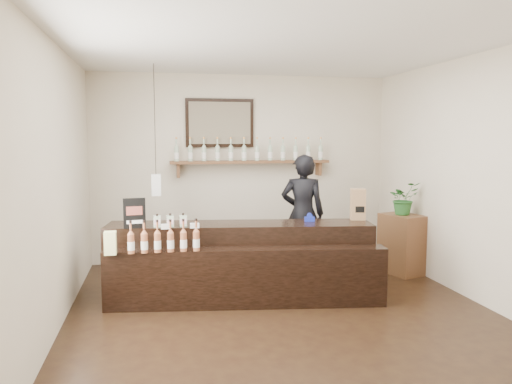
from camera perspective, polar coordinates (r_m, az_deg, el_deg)
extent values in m
plane|color=black|center=(5.49, 3.08, -13.63)|extent=(5.00, 5.00, 0.00)
plane|color=beige|center=(7.62, -1.54, 2.75)|extent=(4.50, 0.00, 4.50)
plane|color=beige|center=(2.85, 15.87, -3.40)|extent=(4.50, 0.00, 4.50)
plane|color=beige|center=(5.11, -22.08, 0.56)|extent=(0.00, 5.00, 5.00)
plane|color=beige|center=(6.14, 23.95, 1.37)|extent=(0.00, 5.00, 5.00)
plane|color=white|center=(5.24, 3.27, 16.51)|extent=(5.00, 5.00, 0.00)
cube|color=brown|center=(7.50, -0.62, 3.46)|extent=(2.40, 0.25, 0.04)
cube|color=brown|center=(7.42, -8.89, 2.43)|extent=(0.04, 0.20, 0.20)
cube|color=brown|center=(7.81, 7.16, 2.64)|extent=(0.04, 0.20, 0.20)
cube|color=black|center=(7.53, -4.17, 7.87)|extent=(1.02, 0.04, 0.72)
cube|color=#3F3628|center=(7.50, -4.14, 7.88)|extent=(0.92, 0.01, 0.62)
cube|color=white|center=(6.62, -11.34, 0.80)|extent=(0.12, 0.12, 0.28)
cylinder|color=black|center=(6.60, -11.50, 8.12)|extent=(0.01, 0.01, 1.41)
cylinder|color=#ACC4A4|center=(7.37, -9.07, 4.29)|extent=(0.07, 0.07, 0.20)
cone|color=#ACC4A4|center=(7.37, -9.09, 5.27)|extent=(0.07, 0.07, 0.05)
cylinder|color=#ACC4A4|center=(7.37, -9.10, 5.74)|extent=(0.02, 0.02, 0.07)
cylinder|color=#D98A3F|center=(7.37, -9.10, 6.10)|extent=(0.03, 0.03, 0.02)
cylinder|color=white|center=(7.38, -9.07, 4.13)|extent=(0.07, 0.07, 0.09)
cylinder|color=#ACC4A4|center=(7.39, -7.52, 4.31)|extent=(0.07, 0.07, 0.20)
cone|color=#ACC4A4|center=(7.38, -7.53, 5.30)|extent=(0.07, 0.07, 0.05)
cylinder|color=#ACC4A4|center=(7.38, -7.54, 5.76)|extent=(0.02, 0.02, 0.07)
cylinder|color=#D98A3F|center=(7.38, -7.54, 6.13)|extent=(0.03, 0.03, 0.02)
cylinder|color=white|center=(7.39, -7.51, 4.15)|extent=(0.07, 0.07, 0.09)
cylinder|color=#ACC4A4|center=(7.40, -5.97, 4.34)|extent=(0.07, 0.07, 0.20)
cone|color=#ACC4A4|center=(7.40, -5.98, 5.32)|extent=(0.07, 0.07, 0.05)
cylinder|color=#ACC4A4|center=(7.40, -5.98, 5.78)|extent=(0.02, 0.02, 0.07)
cylinder|color=#D98A3F|center=(7.40, -5.99, 6.15)|extent=(0.03, 0.03, 0.02)
cylinder|color=white|center=(7.40, -5.97, 4.18)|extent=(0.07, 0.07, 0.09)
cylinder|color=#ACC4A4|center=(7.42, -4.43, 4.36)|extent=(0.07, 0.07, 0.20)
cone|color=#ACC4A4|center=(7.42, -4.43, 5.34)|extent=(0.07, 0.07, 0.05)
cylinder|color=#ACC4A4|center=(7.42, -4.44, 5.80)|extent=(0.02, 0.02, 0.07)
cylinder|color=#D98A3F|center=(7.42, -4.44, 6.16)|extent=(0.03, 0.03, 0.02)
cylinder|color=white|center=(7.42, -4.42, 4.20)|extent=(0.07, 0.07, 0.09)
cylinder|color=#ACC4A4|center=(7.45, -2.89, 4.37)|extent=(0.07, 0.07, 0.20)
cone|color=#ACC4A4|center=(7.45, -2.90, 5.35)|extent=(0.07, 0.07, 0.05)
cylinder|color=#ACC4A4|center=(7.45, -2.90, 5.81)|extent=(0.02, 0.02, 0.07)
cylinder|color=#D98A3F|center=(7.45, -2.90, 6.17)|extent=(0.03, 0.03, 0.02)
cylinder|color=white|center=(7.45, -2.89, 4.22)|extent=(0.07, 0.07, 0.09)
cylinder|color=#ACC4A4|center=(7.48, -1.37, 4.39)|extent=(0.07, 0.07, 0.20)
cone|color=#ACC4A4|center=(7.48, -1.38, 5.36)|extent=(0.07, 0.07, 0.05)
cylinder|color=#ACC4A4|center=(7.48, -1.38, 5.82)|extent=(0.02, 0.02, 0.07)
cylinder|color=#D98A3F|center=(7.48, -1.38, 6.18)|extent=(0.03, 0.03, 0.02)
cylinder|color=white|center=(7.48, -1.37, 4.23)|extent=(0.07, 0.07, 0.09)
cylinder|color=#ACC4A4|center=(7.52, 0.13, 4.40)|extent=(0.07, 0.07, 0.20)
cone|color=#ACC4A4|center=(7.52, 0.13, 5.37)|extent=(0.07, 0.07, 0.05)
cylinder|color=#ACC4A4|center=(7.51, 0.13, 5.82)|extent=(0.02, 0.02, 0.07)
cylinder|color=#D98A3F|center=(7.51, 0.13, 6.18)|extent=(0.03, 0.03, 0.02)
cylinder|color=white|center=(7.52, 0.13, 4.24)|extent=(0.07, 0.07, 0.09)
cylinder|color=#ACC4A4|center=(7.56, 1.62, 4.41)|extent=(0.07, 0.07, 0.20)
cone|color=#ACC4A4|center=(7.56, 1.62, 5.37)|extent=(0.07, 0.07, 0.05)
cylinder|color=#ACC4A4|center=(7.56, 1.63, 5.82)|extent=(0.02, 0.02, 0.07)
cylinder|color=#D98A3F|center=(7.56, 1.63, 6.18)|extent=(0.03, 0.03, 0.02)
cylinder|color=white|center=(7.56, 1.62, 4.25)|extent=(0.07, 0.07, 0.09)
cylinder|color=#ACC4A4|center=(7.61, 3.09, 4.41)|extent=(0.07, 0.07, 0.20)
cone|color=#ACC4A4|center=(7.61, 3.10, 5.37)|extent=(0.07, 0.07, 0.05)
cylinder|color=#ACC4A4|center=(7.60, 3.10, 5.82)|extent=(0.02, 0.02, 0.07)
cylinder|color=#D98A3F|center=(7.60, 3.10, 6.17)|extent=(0.03, 0.03, 0.02)
cylinder|color=white|center=(7.61, 3.09, 4.26)|extent=(0.07, 0.07, 0.09)
cylinder|color=#ACC4A4|center=(7.66, 4.55, 4.41)|extent=(0.07, 0.07, 0.20)
cone|color=#ACC4A4|center=(7.66, 4.56, 5.36)|extent=(0.07, 0.07, 0.05)
cylinder|color=#ACC4A4|center=(7.66, 4.56, 5.81)|extent=(0.02, 0.02, 0.07)
cylinder|color=#D98A3F|center=(7.66, 4.56, 6.16)|extent=(0.03, 0.03, 0.02)
cylinder|color=white|center=(7.66, 4.55, 4.26)|extent=(0.07, 0.07, 0.09)
cylinder|color=#ACC4A4|center=(7.72, 5.98, 4.41)|extent=(0.07, 0.07, 0.20)
cone|color=#ACC4A4|center=(7.71, 5.99, 5.36)|extent=(0.07, 0.07, 0.05)
cylinder|color=#ACC4A4|center=(7.71, 6.00, 5.80)|extent=(0.02, 0.02, 0.07)
cylinder|color=#D98A3F|center=(7.71, 6.00, 6.15)|extent=(0.03, 0.03, 0.02)
cylinder|color=white|center=(7.72, 5.98, 4.26)|extent=(0.07, 0.07, 0.09)
cylinder|color=#ACC4A4|center=(7.78, 7.39, 4.41)|extent=(0.07, 0.07, 0.20)
cone|color=#ACC4A4|center=(7.78, 7.40, 5.35)|extent=(0.07, 0.07, 0.05)
cylinder|color=#ACC4A4|center=(7.78, 7.41, 5.79)|extent=(0.02, 0.02, 0.07)
cylinder|color=#D98A3F|center=(7.78, 7.41, 6.13)|extent=(0.03, 0.03, 0.02)
cylinder|color=white|center=(7.78, 7.39, 4.26)|extent=(0.07, 0.07, 0.09)
cube|color=black|center=(5.95, -1.82, -7.69)|extent=(3.14, 0.97, 0.86)
cube|color=black|center=(5.59, -1.11, -9.73)|extent=(3.10, 0.70, 0.65)
cube|color=white|center=(5.58, -10.29, -3.91)|extent=(0.10, 0.04, 0.05)
cube|color=white|center=(5.60, -7.03, -3.83)|extent=(0.10, 0.04, 0.05)
cube|color=#DADB86|center=(5.43, -16.30, -6.24)|extent=(0.12, 0.12, 0.12)
cube|color=#DADB86|center=(5.41, -16.34, -4.99)|extent=(0.12, 0.12, 0.12)
cube|color=#ACC4A4|center=(5.73, -11.24, -3.34)|extent=(0.08, 0.08, 0.13)
cube|color=#EEB9C8|center=(5.69, -11.24, -3.41)|extent=(0.07, 0.00, 0.06)
cylinder|color=black|center=(5.72, -11.25, -2.61)|extent=(0.02, 0.02, 0.03)
cube|color=#ACC4A4|center=(5.73, -9.78, -3.31)|extent=(0.08, 0.08, 0.13)
cube|color=#EEB9C8|center=(5.69, -9.77, -3.38)|extent=(0.07, 0.00, 0.06)
cylinder|color=black|center=(5.72, -9.79, -2.58)|extent=(0.02, 0.02, 0.03)
cube|color=#ACC4A4|center=(5.73, -8.33, -3.28)|extent=(0.08, 0.08, 0.13)
cube|color=#EEB9C8|center=(5.69, -8.30, -3.34)|extent=(0.07, 0.00, 0.06)
cylinder|color=black|center=(5.72, -8.34, -2.54)|extent=(0.02, 0.02, 0.03)
cylinder|color=#9D5635|center=(5.41, -14.09, -5.77)|extent=(0.07, 0.07, 0.20)
cone|color=#9D5635|center=(5.38, -14.13, -4.45)|extent=(0.07, 0.07, 0.05)
cylinder|color=#9D5635|center=(5.37, -14.15, -3.82)|extent=(0.02, 0.02, 0.07)
cylinder|color=black|center=(5.36, -14.16, -3.32)|extent=(0.03, 0.03, 0.03)
cylinder|color=white|center=(5.41, -14.09, -5.98)|extent=(0.07, 0.07, 0.09)
cylinder|color=#9D5635|center=(5.40, -12.64, -5.74)|extent=(0.07, 0.07, 0.20)
cone|color=#9D5635|center=(5.38, -12.67, -4.42)|extent=(0.07, 0.07, 0.05)
cylinder|color=#9D5635|center=(5.37, -12.69, -3.79)|extent=(0.02, 0.02, 0.07)
cylinder|color=black|center=(5.36, -12.70, -3.30)|extent=(0.03, 0.03, 0.03)
cylinder|color=white|center=(5.41, -12.64, -5.96)|extent=(0.07, 0.07, 0.09)
cylinder|color=#9D5635|center=(5.40, -11.19, -5.72)|extent=(0.07, 0.07, 0.20)
cone|color=#9D5635|center=(5.38, -11.22, -4.39)|extent=(0.07, 0.07, 0.05)
cylinder|color=#9D5635|center=(5.37, -11.23, -3.76)|extent=(0.02, 0.02, 0.07)
cylinder|color=black|center=(5.36, -11.24, -3.27)|extent=(0.03, 0.03, 0.03)
cylinder|color=white|center=(5.41, -11.18, -5.93)|extent=(0.07, 0.07, 0.09)
cylinder|color=#9D5635|center=(5.40, -9.74, -5.68)|extent=(0.07, 0.07, 0.20)
cone|color=#9D5635|center=(5.38, -9.76, -4.36)|extent=(0.07, 0.07, 0.05)
cylinder|color=#9D5635|center=(5.37, -9.77, -3.73)|extent=(0.02, 0.02, 0.07)
cylinder|color=black|center=(5.36, -9.78, -3.23)|extent=(0.03, 0.03, 0.03)
cylinder|color=white|center=(5.41, -9.73, -5.89)|extent=(0.07, 0.07, 0.09)
cylinder|color=#9D5635|center=(5.41, -8.29, -5.65)|extent=(0.07, 0.07, 0.20)
cone|color=#9D5635|center=(5.38, -8.31, -4.32)|extent=(0.07, 0.07, 0.05)
cylinder|color=#9D5635|center=(5.37, -8.32, -3.69)|extent=(0.02, 0.02, 0.07)
cylinder|color=black|center=(5.36, -8.32, -3.20)|extent=(0.03, 0.03, 0.03)
cylinder|color=white|center=(5.41, -8.28, -5.86)|extent=(0.07, 0.07, 0.09)
cylinder|color=#9D5635|center=(5.42, -6.84, -5.61)|extent=(0.07, 0.07, 0.20)
cone|color=#9D5635|center=(5.39, -6.86, -4.29)|extent=(0.07, 0.07, 0.05)
cylinder|color=#9D5635|center=(5.38, -6.86, -3.66)|extent=(0.02, 0.02, 0.07)
cylinder|color=black|center=(5.37, -6.87, -3.16)|extent=(0.03, 0.03, 0.03)
cylinder|color=white|center=(5.42, -6.84, -5.82)|extent=(0.07, 0.07, 0.09)
cube|color=black|center=(5.68, -13.72, -2.37)|extent=(0.24, 0.05, 0.34)
cube|color=brown|center=(5.66, -13.74, -2.10)|extent=(0.17, 0.03, 0.10)
cube|color=white|center=(5.68, -13.70, -3.35)|extent=(0.17, 0.03, 0.04)
cube|color=#936D47|center=(6.21, 11.57, -1.39)|extent=(0.20, 0.17, 0.38)
cube|color=black|center=(6.15, 11.80, -1.97)|extent=(0.11, 0.03, 0.08)
cube|color=#16259D|center=(6.01, 6.14, -3.11)|extent=(0.13, 0.07, 0.06)
cylinder|color=#16259D|center=(6.01, 6.15, -2.70)|extent=(0.07, 0.04, 0.06)
cube|color=brown|center=(7.18, 16.34, -5.72)|extent=(0.56, 0.66, 0.82)
imported|color=#276228|center=(7.07, 16.50, -0.70)|extent=(0.47, 0.43, 0.45)
imported|color=black|center=(6.90, 5.37, -1.61)|extent=(0.76, 0.60, 1.85)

